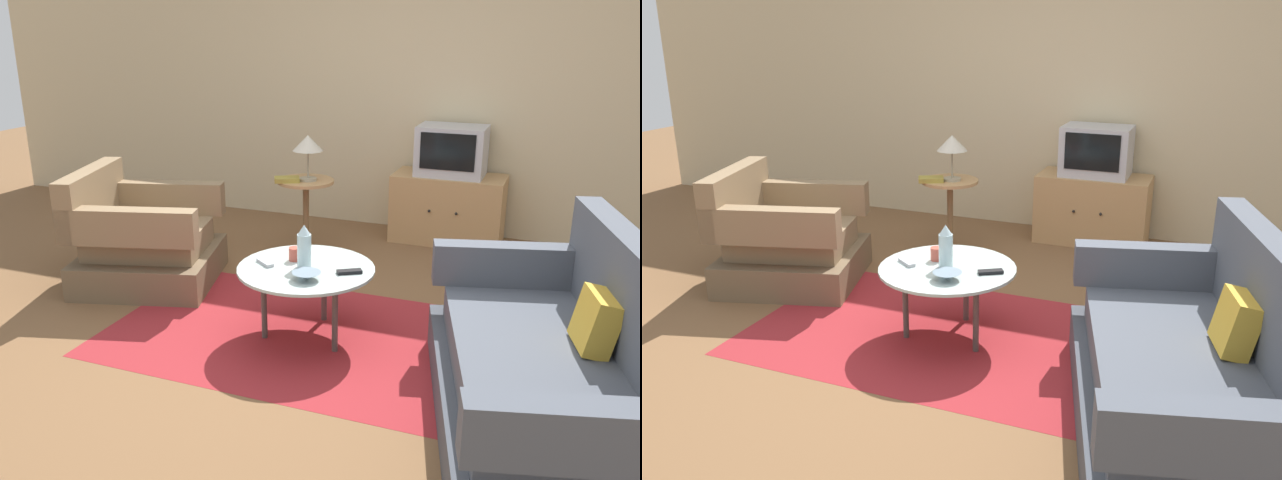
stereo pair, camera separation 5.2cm
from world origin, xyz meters
TOP-DOWN VIEW (x-y plane):
  - ground_plane at (0.00, 0.00)m, footprint 16.00×16.00m
  - back_wall at (0.00, 2.49)m, footprint 9.00×0.12m
  - area_rug at (-0.01, 0.01)m, footprint 2.46×1.52m
  - armchair at (-1.48, 0.41)m, footprint 1.16×1.14m
  - couch at (1.44, -0.49)m, footprint 1.33×1.94m
  - coffee_table at (-0.01, 0.01)m, footprint 0.83×0.83m
  - side_table at (-0.59, 1.41)m, footprint 0.46×0.46m
  - tv_stand at (0.44, 2.16)m, footprint 0.95×0.48m
  - television at (0.44, 2.17)m, footprint 0.57×0.41m
  - table_lamp at (-0.56, 1.39)m, footprint 0.24×0.24m
  - vase at (-0.02, 0.01)m, footprint 0.09×0.09m
  - mug at (-0.11, 0.09)m, footprint 0.12×0.07m
  - bowl at (0.07, -0.17)m, footprint 0.17×0.17m
  - tv_remote_dark at (0.27, 0.01)m, footprint 0.15×0.12m
  - tv_remote_silver at (-0.26, -0.03)m, footprint 0.15×0.12m
  - book at (-0.70, 1.29)m, footprint 0.24×0.21m

SIDE VIEW (x-z plane):
  - ground_plane at x=0.00m, z-range 0.00..0.00m
  - area_rug at x=-0.01m, z-range 0.00..0.00m
  - tv_stand at x=0.44m, z-range 0.00..0.59m
  - armchair at x=-1.48m, z-range -0.12..0.72m
  - couch at x=1.44m, z-range -0.17..0.77m
  - coffee_table at x=-0.01m, z-range 0.19..0.65m
  - side_table at x=-0.59m, z-range 0.13..0.77m
  - tv_remote_dark at x=0.27m, z-range 0.46..0.48m
  - tv_remote_silver at x=-0.26m, z-range 0.46..0.48m
  - bowl at x=0.07m, z-range 0.46..0.50m
  - mug at x=-0.11m, z-range 0.46..0.54m
  - vase at x=-0.02m, z-range 0.45..0.72m
  - book at x=-0.70m, z-range 0.63..0.67m
  - television at x=0.44m, z-range 0.59..1.02m
  - table_lamp at x=-0.56m, z-range 0.74..1.10m
  - back_wall at x=0.00m, z-range 0.00..2.70m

